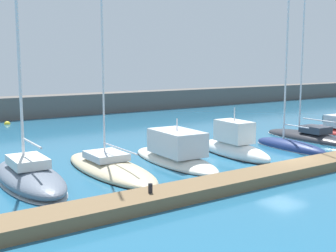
# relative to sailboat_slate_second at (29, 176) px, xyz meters

# --- Properties ---
(ground_plane) EXTENTS (120.00, 120.00, 0.00)m
(ground_plane) POSITION_rel_sailboat_slate_second_xyz_m (14.42, -4.82, -0.43)
(ground_plane) COLOR #236084
(dock_pier) EXTENTS (43.28, 2.01, 0.58)m
(dock_pier) POSITION_rel_sailboat_slate_second_xyz_m (14.42, -6.69, -0.14)
(dock_pier) COLOR brown
(dock_pier) RESTS_ON ground_plane
(breakwater_seawall) EXTENTS (108.00, 3.02, 2.49)m
(breakwater_seawall) POSITION_rel_sailboat_slate_second_xyz_m (14.42, 27.78, 0.81)
(breakwater_seawall) COLOR #5B5651
(breakwater_seawall) RESTS_ON ground_plane
(sailboat_slate_second) EXTENTS (3.18, 8.72, 13.15)m
(sailboat_slate_second) POSITION_rel_sailboat_slate_second_xyz_m (0.00, 0.00, 0.00)
(sailboat_slate_second) COLOR slate
(sailboat_slate_second) RESTS_ON ground_plane
(sailboat_sand_third) EXTENTS (3.33, 9.92, 17.42)m
(sailboat_sand_third) POSITION_rel_sailboat_slate_second_xyz_m (4.77, 0.03, -0.21)
(sailboat_sand_third) COLOR beige
(sailboat_sand_third) RESTS_ON ground_plane
(motorboat_ivory_fourth) EXTENTS (3.40, 8.96, 3.26)m
(motorboat_ivory_fourth) POSITION_rel_sailboat_slate_second_xyz_m (9.30, -0.29, 0.11)
(motorboat_ivory_fourth) COLOR silver
(motorboat_ivory_fourth) RESTS_ON ground_plane
(motorboat_white_fifth) EXTENTS (2.66, 7.26, 3.69)m
(motorboat_white_fifth) POSITION_rel_sailboat_slate_second_xyz_m (13.92, -0.85, 0.18)
(motorboat_white_fifth) COLOR white
(motorboat_white_fifth) RESTS_ON ground_plane
(sailboat_navy_sixth) EXTENTS (2.03, 6.68, 14.37)m
(sailboat_navy_sixth) POSITION_rel_sailboat_slate_second_xyz_m (18.90, -1.59, -0.14)
(sailboat_navy_sixth) COLOR navy
(sailboat_navy_sixth) RESTS_ON ground_plane
(sailboat_charcoal_seventh) EXTENTS (2.84, 9.19, 14.14)m
(sailboat_charcoal_seventh) POSITION_rel_sailboat_slate_second_xyz_m (23.43, 0.13, -0.22)
(sailboat_charcoal_seventh) COLOR #2D2D33
(sailboat_charcoal_seventh) RESTS_ON ground_plane
(mooring_buoy_yellow) EXTENTS (0.65, 0.65, 0.65)m
(mooring_buoy_yellow) POSITION_rel_sailboat_slate_second_xyz_m (5.19, 23.72, -0.43)
(mooring_buoy_yellow) COLOR yellow
(mooring_buoy_yellow) RESTS_ON ground_plane
(dock_bollard) EXTENTS (0.20, 0.20, 0.44)m
(dock_bollard) POSITION_rel_sailboat_slate_second_xyz_m (3.36, -6.69, 0.37)
(dock_bollard) COLOR black
(dock_bollard) RESTS_ON dock_pier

